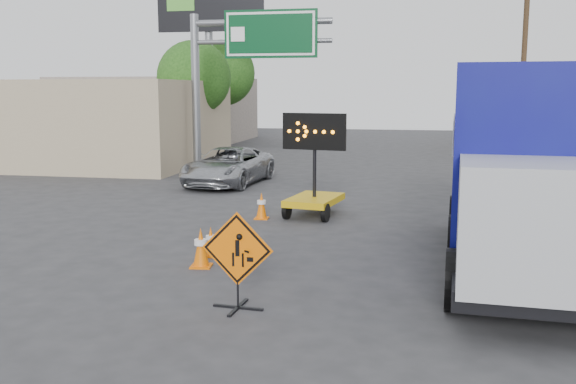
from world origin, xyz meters
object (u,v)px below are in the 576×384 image
(pickup_truck, at_px, (228,166))
(box_truck, at_px, (520,180))
(construction_sign, at_px, (237,258))
(arrow_board, at_px, (314,193))

(pickup_truck, distance_m, box_truck, 13.67)
(construction_sign, height_order, box_truck, box_truck)
(construction_sign, xyz_separation_m, arrow_board, (-0.01, 8.06, -0.20))
(construction_sign, bearing_deg, arrow_board, 94.51)
(construction_sign, xyz_separation_m, box_truck, (4.84, 3.40, 0.96))
(construction_sign, relative_size, pickup_truck, 0.32)
(pickup_truck, bearing_deg, construction_sign, -67.76)
(arrow_board, bearing_deg, construction_sign, -80.25)
(pickup_truck, height_order, box_truck, box_truck)
(arrow_board, height_order, pickup_truck, arrow_board)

